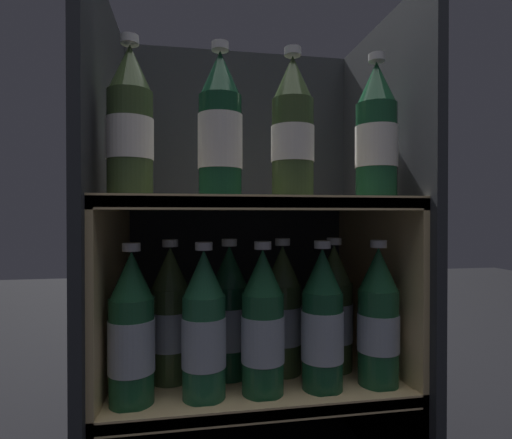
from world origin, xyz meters
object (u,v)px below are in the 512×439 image
object	(u,v)px
bottle_lower_front_2	(264,326)
bottle_lower_back_3	(334,311)
bottle_upper_front_0	(130,126)
bottle_lower_front_3	(322,324)
bottle_upper_front_3	(376,135)
bottle_lower_front_1	(204,329)
bottle_lower_front_4	(378,320)
bottle_lower_back_1	(229,315)
bottle_upper_front_1	(220,130)
bottle_lower_back_0	(170,318)
bottle_lower_front_0	(132,333)
bottle_upper_front_2	(293,132)
bottle_lower_back_2	(282,313)

from	to	relation	value
bottle_lower_front_2	bottle_lower_back_3	size ratio (longest dim) A/B	1.00
bottle_upper_front_0	bottle_lower_front_3	size ratio (longest dim) A/B	1.00
bottle_upper_front_3	bottle_lower_front_1	size ratio (longest dim) A/B	1.00
bottle_lower_front_2	bottle_lower_front_4	distance (m)	0.22
bottle_lower_back_1	bottle_upper_front_3	bearing A→B (deg)	-17.73
bottle_upper_front_1	bottle_lower_back_0	world-z (taller)	bottle_upper_front_1
bottle_lower_front_0	bottle_lower_front_2	bearing A→B (deg)	0.00
bottle_upper_front_3	bottle_lower_back_0	bearing A→B (deg)	167.37
bottle_lower_back_0	bottle_lower_front_3	bearing A→B (deg)	-17.18
bottle_lower_front_2	bottle_lower_back_0	distance (m)	0.19
bottle_lower_back_3	bottle_lower_back_1	bearing A→B (deg)	180.00
bottle_upper_front_2	bottle_lower_front_2	bearing A→B (deg)	180.00
bottle_lower_back_2	bottle_lower_back_3	xyz separation A→B (m)	(0.11, 0.00, -0.00)
bottle_lower_front_2	bottle_lower_back_2	bearing A→B (deg)	57.58
bottle_upper_front_0	bottle_lower_front_0	distance (m)	0.35
bottle_upper_front_0	bottle_lower_front_0	size ratio (longest dim) A/B	1.00
bottle_lower_front_0	bottle_lower_back_2	size ratio (longest dim) A/B	1.00
bottle_lower_front_4	bottle_lower_front_3	bearing A→B (deg)	180.00
bottle_lower_back_1	bottle_lower_back_3	xyz separation A→B (m)	(0.22, 0.00, 0.00)
bottle_lower_back_0	bottle_lower_back_2	distance (m)	0.22
bottle_lower_front_0	bottle_lower_front_1	world-z (taller)	same
bottle_lower_front_2	bottle_lower_front_3	distance (m)	0.11
bottle_upper_front_2	bottle_lower_front_3	xyz separation A→B (m)	(0.06, 0.00, -0.35)
bottle_lower_front_0	bottle_lower_front_3	xyz separation A→B (m)	(0.34, 0.00, -0.00)
bottle_lower_front_3	bottle_lower_back_1	xyz separation A→B (m)	(-0.16, 0.09, 0.00)
bottle_lower_back_2	bottle_lower_back_3	bearing A→B (deg)	0.00
bottle_lower_front_3	bottle_lower_back_2	world-z (taller)	same
bottle_lower_back_1	bottle_lower_front_4	bearing A→B (deg)	-17.42
bottle_upper_front_1	bottle_lower_front_0	distance (m)	0.38
bottle_lower_front_1	bottle_lower_back_0	xyz separation A→B (m)	(-0.06, 0.09, 0.00)
bottle_upper_front_2	bottle_lower_front_1	distance (m)	0.39
bottle_upper_front_3	bottle_lower_back_1	world-z (taller)	bottle_upper_front_3
bottle_lower_back_1	bottle_lower_back_2	size ratio (longest dim) A/B	1.00
bottle_upper_front_3	bottle_lower_front_1	bearing A→B (deg)	180.00
bottle_lower_back_1	bottle_lower_back_3	world-z (taller)	same
bottle_upper_front_0	bottle_lower_back_0	xyz separation A→B (m)	(0.06, 0.09, -0.35)
bottle_lower_front_4	bottle_lower_back_0	world-z (taller)	same
bottle_upper_front_0	bottle_lower_back_0	bearing A→B (deg)	54.02
bottle_lower_front_2	bottle_lower_back_2	xyz separation A→B (m)	(0.05, 0.09, 0.00)
bottle_upper_front_2	bottle_lower_front_4	bearing A→B (deg)	0.00
bottle_lower_front_4	bottle_lower_back_1	size ratio (longest dim) A/B	1.00
bottle_lower_front_3	bottle_lower_back_3	distance (m)	0.10
bottle_lower_front_2	bottle_upper_front_3	bearing A→B (deg)	-0.00
bottle_upper_front_0	bottle_upper_front_1	size ratio (longest dim) A/B	1.00
bottle_upper_front_0	bottle_lower_front_3	xyz separation A→B (m)	(0.34, -0.00, -0.35)
bottle_lower_front_0	bottle_lower_back_2	bearing A→B (deg)	16.81
bottle_lower_back_0	bottle_upper_front_2	bearing A→B (deg)	-21.24
bottle_upper_front_0	bottle_lower_back_2	distance (m)	0.46
bottle_upper_front_2	bottle_lower_back_0	xyz separation A→B (m)	(-0.22, 0.09, -0.35)
bottle_lower_back_2	bottle_lower_front_2	bearing A→B (deg)	-122.42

